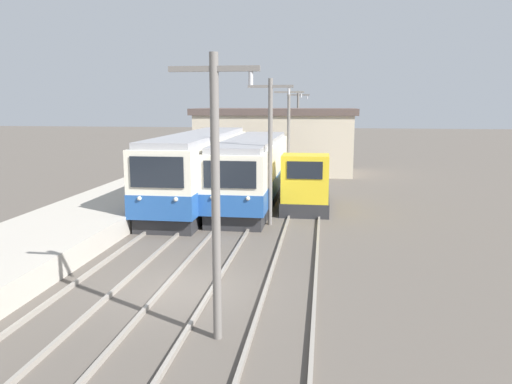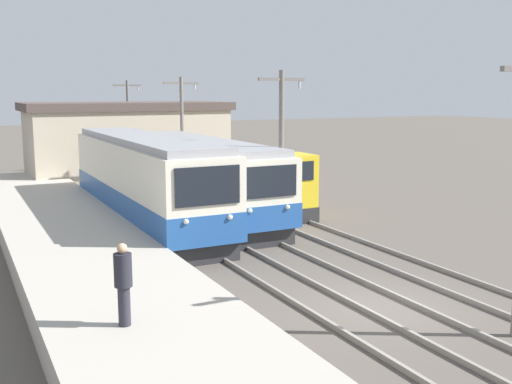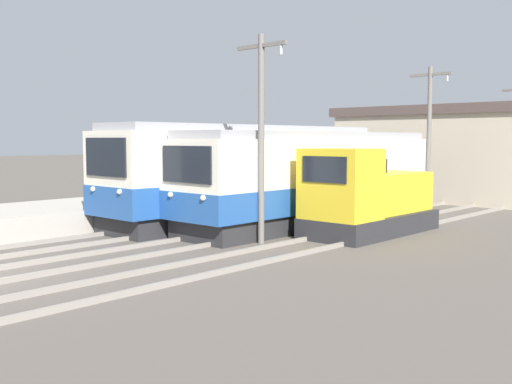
# 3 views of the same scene
# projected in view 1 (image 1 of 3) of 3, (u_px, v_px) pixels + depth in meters

# --- Properties ---
(ground_plane) EXTENTS (200.00, 200.00, 0.00)m
(ground_plane) POSITION_uv_depth(u_px,v_px,m) (183.00, 289.00, 14.85)
(ground_plane) COLOR #564F47
(track_left) EXTENTS (1.54, 60.00, 0.14)m
(track_left) POSITION_uv_depth(u_px,v_px,m) (100.00, 283.00, 15.19)
(track_left) COLOR gray
(track_left) RESTS_ON ground
(track_center) EXTENTS (1.54, 60.00, 0.14)m
(track_center) POSITION_uv_depth(u_px,v_px,m) (189.00, 287.00, 14.81)
(track_center) COLOR gray
(track_center) RESTS_ON ground
(track_right) EXTENTS (1.54, 60.00, 0.14)m
(track_right) POSITION_uv_depth(u_px,v_px,m) (290.00, 292.00, 14.41)
(track_right) COLOR gray
(track_right) RESTS_ON ground
(commuter_train_left) EXTENTS (2.84, 14.33, 3.86)m
(commuter_train_left) POSITION_uv_depth(u_px,v_px,m) (200.00, 172.00, 27.22)
(commuter_train_left) COLOR #28282B
(commuter_train_left) RESTS_ON ground
(commuter_train_center) EXTENTS (2.84, 13.40, 3.59)m
(commuter_train_center) POSITION_uv_depth(u_px,v_px,m) (253.00, 173.00, 27.44)
(commuter_train_center) COLOR #28282B
(commuter_train_center) RESTS_ON ground
(shunting_locomotive) EXTENTS (2.40, 5.61, 3.00)m
(shunting_locomotive) POSITION_uv_depth(u_px,v_px,m) (306.00, 186.00, 26.07)
(shunting_locomotive) COLOR #28282B
(shunting_locomotive) RESTS_ON ground
(catenary_mast_near) EXTENTS (2.00, 0.20, 6.54)m
(catenary_mast_near) POSITION_uv_depth(u_px,v_px,m) (216.00, 188.00, 11.14)
(catenary_mast_near) COLOR slate
(catenary_mast_near) RESTS_ON ground
(catenary_mast_mid) EXTENTS (2.00, 0.20, 6.54)m
(catenary_mast_mid) POSITION_uv_depth(u_px,v_px,m) (270.00, 146.00, 22.18)
(catenary_mast_mid) COLOR slate
(catenary_mast_mid) RESTS_ON ground
(catenary_mast_far) EXTENTS (2.00, 0.20, 6.54)m
(catenary_mast_far) POSITION_uv_depth(u_px,v_px,m) (289.00, 132.00, 33.21)
(catenary_mast_far) COLOR slate
(catenary_mast_far) RESTS_ON ground
(catenary_mast_distant) EXTENTS (2.00, 0.20, 6.54)m
(catenary_mast_distant) POSITION_uv_depth(u_px,v_px,m) (298.00, 125.00, 44.25)
(catenary_mast_distant) COLOR slate
(catenary_mast_distant) RESTS_ON ground
(station_building) EXTENTS (12.60, 6.30, 5.07)m
(station_building) POSITION_uv_depth(u_px,v_px,m) (275.00, 140.00, 39.74)
(station_building) COLOR beige
(station_building) RESTS_ON ground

